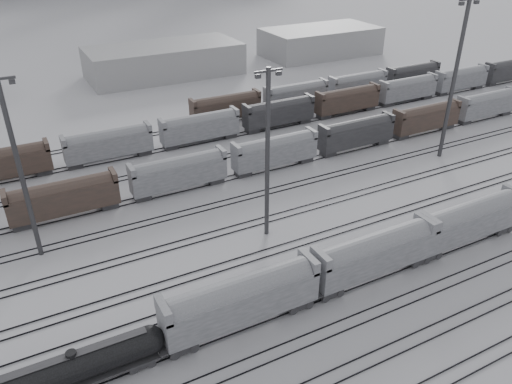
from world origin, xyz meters
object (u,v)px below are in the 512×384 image
tank_car_b (74,368)px  light_mast_c (267,152)px  hopper_car_b (376,251)px  hopper_car_c (469,219)px  hopper_car_a (241,298)px

tank_car_b → light_mast_c: light_mast_c is taller
hopper_car_b → hopper_car_c: hopper_car_b is taller
hopper_car_c → hopper_car_b: bearing=-180.0°
tank_car_b → hopper_car_b: hopper_car_b is taller
hopper_car_c → light_mast_c: (-21.74, 14.01, 8.34)m
hopper_car_a → hopper_car_c: bearing=0.0°
tank_car_b → hopper_car_a: size_ratio=0.99×
hopper_car_a → hopper_car_c: size_ratio=1.02×
hopper_car_b → light_mast_c: light_mast_c is taller
hopper_car_a → hopper_car_c: (32.42, 0.00, -0.08)m
tank_car_b → hopper_car_a: (16.55, -0.00, 1.35)m
hopper_car_c → tank_car_b: bearing=180.0°
hopper_car_a → hopper_car_b: size_ratio=1.02×
tank_car_b → hopper_car_a: hopper_car_a is taller
tank_car_b → hopper_car_b: size_ratio=1.01×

